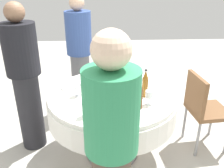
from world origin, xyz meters
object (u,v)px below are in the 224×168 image
plate_left (99,76)px  plate_inner (70,87)px  bottle_brown_mid (139,95)px  person_near (80,54)px  chair_front (203,106)px  dining_table (112,107)px  wine_glass_east (110,88)px  bottle_clear_west (90,99)px  wine_glass_left (133,93)px  wine_glass_far (150,95)px  person_mid (25,78)px  wine_glass_front (116,70)px  plate_outer (114,113)px  bottle_amber_near (145,84)px  plate_north (149,86)px  person_rear (111,146)px  bottle_amber_rear (111,81)px  wine_glass_west (78,86)px

plate_left → plate_inner: (0.26, -0.29, 0.00)m
plate_left → bottle_brown_mid: bearing=25.8°
plate_left → person_near: 0.69m
chair_front → bottle_brown_mid: bearing=-68.0°
dining_table → wine_glass_east: wine_glass_east is taller
bottle_clear_west → wine_glass_left: 0.42m
bottle_brown_mid → wine_glass_left: 0.11m
wine_glass_left → plate_left: (-0.62, -0.31, -0.09)m
wine_glass_far → person_mid: (-0.44, -1.21, -0.01)m
bottle_clear_west → plate_left: (-0.79, 0.07, -0.13)m
wine_glass_front → plate_outer: (0.78, -0.06, -0.09)m
bottle_amber_near → wine_glass_east: 0.33m
bottle_clear_west → plate_north: size_ratio=1.26×
wine_glass_far → person_rear: 0.77m
plate_inner → person_rear: 1.13m
bottle_amber_rear → wine_glass_west: bottle_amber_rear is taller
plate_inner → dining_table: bearing=69.8°
dining_table → wine_glass_east: bearing=-13.1°
plate_left → plate_north: same height
wine_glass_left → chair_front: size_ratio=0.16×
bottle_clear_west → person_near: size_ratio=0.19×
dining_table → plate_outer: (0.39, -0.00, 0.16)m
dining_table → wine_glass_far: bearing=54.1°
wine_glass_front → person_near: bearing=-146.0°
dining_table → chair_front: bearing=95.2°
wine_glass_front → person_rear: bearing=-4.8°
wine_glass_west → plate_left: bearing=156.4°
bottle_brown_mid → chair_front: 0.93m
plate_outer → person_near: person_near is taller
wine_glass_far → person_mid: 1.29m
wine_glass_left → plate_outer: wine_glass_left is taller
bottle_amber_near → person_mid: (-0.29, -1.20, -0.04)m
bottle_amber_rear → wine_glass_west: bearing=-83.1°
bottle_amber_rear → wine_glass_front: bearing=169.6°
dining_table → plate_inner: 0.48m
plate_left → person_rear: bearing=3.5°
wine_glass_front → plate_inner: bearing=-64.6°
wine_glass_left → plate_left: 0.70m
dining_table → wine_glass_front: (-0.39, 0.06, 0.25)m
person_mid → person_near: bearing=-17.5°
person_near → person_rear: size_ratio=1.01×
wine_glass_left → plate_north: wine_glass_left is taller
wine_glass_left → person_rear: person_rear is taller
bottle_amber_near → wine_glass_east: size_ratio=1.89×
person_near → person_mid: (0.84, -0.50, 0.01)m
dining_table → plate_north: 0.44m
bottle_brown_mid → wine_glass_west: bottle_brown_mid is taller
bottle_clear_west → person_rear: 0.56m
wine_glass_far → chair_front: wine_glass_far is taller
bottle_amber_rear → bottle_clear_west: size_ratio=0.91×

